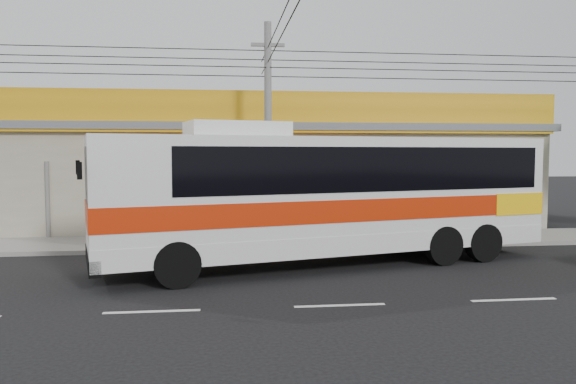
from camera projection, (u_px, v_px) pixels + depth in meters
name	position (u px, v px, depth m)	size (l,w,h in m)	color
ground	(320.00, 280.00, 14.66)	(120.00, 120.00, 0.00)	black
sidewalk	(291.00, 241.00, 20.60)	(30.00, 3.20, 0.15)	gray
lane_markings	(340.00, 306.00, 12.18)	(50.00, 0.12, 0.01)	silver
storefront_building	(276.00, 175.00, 25.93)	(22.60, 9.20, 5.70)	gray
coach_bus	(336.00, 190.00, 16.58)	(13.79, 6.11, 4.16)	silver
motorbike_red	(149.00, 234.00, 18.93)	(0.59, 1.69, 0.89)	maroon
utility_pole	(268.00, 62.00, 19.45)	(34.00, 14.00, 7.83)	slate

